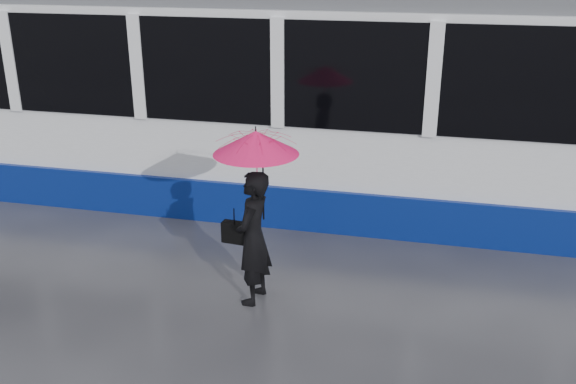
# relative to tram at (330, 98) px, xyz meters

# --- Properties ---
(ground) EXTENTS (90.00, 90.00, 0.00)m
(ground) POSITION_rel_tram_xyz_m (0.29, -2.50, -1.64)
(ground) COLOR #28282C
(ground) RESTS_ON ground
(rails) EXTENTS (34.00, 1.51, 0.02)m
(rails) POSITION_rel_tram_xyz_m (0.29, -0.00, -1.63)
(rails) COLOR #3F3D38
(rails) RESTS_ON ground
(tram) EXTENTS (26.00, 2.56, 3.35)m
(tram) POSITION_rel_tram_xyz_m (0.00, 0.00, 0.00)
(tram) COLOR white
(tram) RESTS_ON ground
(woman) EXTENTS (0.42, 0.59, 1.54)m
(woman) POSITION_rel_tram_xyz_m (-0.27, -3.25, -0.87)
(woman) COLOR black
(woman) RESTS_ON ground
(umbrella) EXTENTS (0.99, 0.99, 1.04)m
(umbrella) POSITION_rel_tram_xyz_m (-0.22, -3.25, 0.05)
(umbrella) COLOR #E7135B
(umbrella) RESTS_ON ground
(handbag) EXTENTS (0.29, 0.15, 0.42)m
(handbag) POSITION_rel_tram_xyz_m (-0.49, -3.23, -0.83)
(handbag) COLOR black
(handbag) RESTS_ON ground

